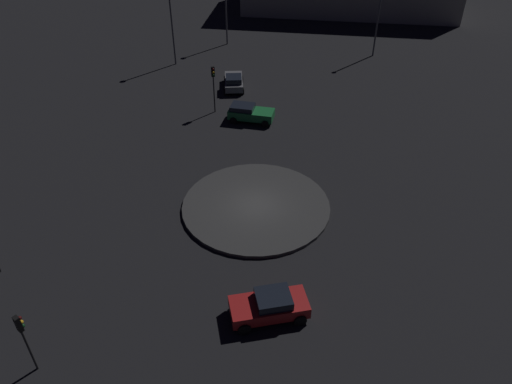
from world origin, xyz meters
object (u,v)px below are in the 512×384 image
traffic_light_west (213,80)px  streetlamp_northwest (379,9)px  car_red (270,305)px  streetlamp_west (171,12)px  car_green (250,113)px  car_grey (234,81)px  traffic_light_southeast (23,333)px

traffic_light_west → streetlamp_northwest: 22.03m
car_red → streetlamp_northwest: (-36.20, 15.56, 4.44)m
streetlamp_west → car_red: bearing=10.8°
car_green → streetlamp_northwest: (-14.18, 15.10, 4.48)m
streetlamp_west → traffic_light_west: bearing=19.6°
car_red → car_grey: bearing=-95.3°
streetlamp_west → streetlamp_northwest: streetlamp_northwest is taller
car_green → car_red: (22.02, -0.46, 0.04)m
car_green → car_red: car_red is taller
traffic_light_west → streetlamp_northwest: streetlamp_northwest is taller
car_grey → traffic_light_west: traffic_light_west is taller
car_red → traffic_light_west: traffic_light_west is taller
car_grey → car_green: 6.87m
car_red → traffic_light_west: size_ratio=1.00×
traffic_light_southeast → streetlamp_northwest: size_ratio=0.45×
car_grey → traffic_light_southeast: bearing=161.8°
car_red → traffic_light_southeast: size_ratio=1.13×
car_green → traffic_light_southeast: traffic_light_southeast is taller
car_red → car_green: bearing=-97.8°
traffic_light_west → traffic_light_southeast: (26.25, -9.09, -0.35)m
car_red → streetlamp_west: 36.52m
car_grey → car_red: size_ratio=0.92×
car_grey → traffic_light_southeast: traffic_light_southeast is taller
traffic_light_west → streetlamp_northwest: size_ratio=0.51×
traffic_light_southeast → car_grey: bearing=25.3°
car_red → traffic_light_southeast: bearing=4.7°
traffic_light_west → traffic_light_southeast: 27.78m
traffic_light_southeast → streetlamp_west: bearing=37.4°
traffic_light_southeast → streetlamp_west: 38.32m
car_grey → traffic_light_west: 5.76m
car_grey → streetlamp_northwest: (-7.40, 16.21, 4.50)m
traffic_light_west → streetlamp_west: 12.62m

